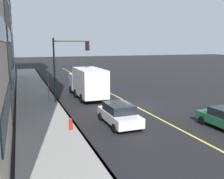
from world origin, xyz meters
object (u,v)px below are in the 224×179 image
object	(u,v)px
traffic_light_mast	(67,59)
truck_white	(88,82)
car_white	(119,114)
street_sign_post	(48,85)
fire_hydrant	(71,125)

from	to	relation	value
traffic_light_mast	truck_white	bearing A→B (deg)	-54.93
car_white	street_sign_post	world-z (taller)	street_sign_post
car_white	fire_hydrant	size ratio (longest dim) A/B	4.63
truck_white	street_sign_post	xyz separation A→B (m)	(-0.29, 4.13, 0.00)
street_sign_post	car_white	bearing A→B (deg)	-157.89
traffic_light_mast	street_sign_post	xyz separation A→B (m)	(1.37, 1.76, -2.54)
street_sign_post	truck_white	bearing A→B (deg)	-85.99
car_white	traffic_light_mast	bearing A→B (deg)	14.37
street_sign_post	fire_hydrant	xyz separation A→B (m)	(-9.69, -0.30, -1.22)
truck_white	traffic_light_mast	xyz separation A→B (m)	(-1.66, 2.37, 2.54)
fire_hydrant	car_white	bearing A→B (deg)	-85.17
car_white	truck_white	distance (m)	9.73
truck_white	street_sign_post	distance (m)	4.14
car_white	traffic_light_mast	world-z (taller)	traffic_light_mast
car_white	street_sign_post	size ratio (longest dim) A/B	1.52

